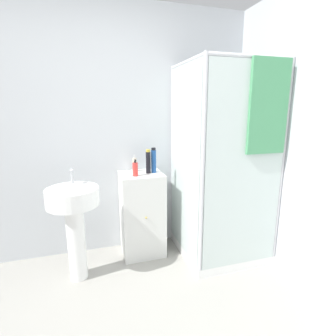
{
  "coord_description": "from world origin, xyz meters",
  "views": [
    {
      "loc": [
        -0.01,
        -1.03,
        1.51
      ],
      "look_at": [
        0.67,
        1.16,
        0.97
      ],
      "focal_mm": 28.0,
      "sensor_mm": 36.0,
      "label": 1
    }
  ],
  "objects_px": {
    "sink": "(74,214)",
    "shampoo_bottle_blue": "(154,161)",
    "shampoo_bottle_tall_black": "(148,162)",
    "soap_dispenser": "(135,169)",
    "lotion_bottle_white": "(135,164)"
  },
  "relations": [
    {
      "from": "shampoo_bottle_tall_black",
      "to": "lotion_bottle_white",
      "type": "relative_size",
      "value": 1.41
    },
    {
      "from": "shampoo_bottle_tall_black",
      "to": "shampoo_bottle_blue",
      "type": "xyz_separation_m",
      "value": [
        0.06,
        0.01,
        0.01
      ]
    },
    {
      "from": "sink",
      "to": "lotion_bottle_white",
      "type": "height_order",
      "value": "lotion_bottle_white"
    },
    {
      "from": "shampoo_bottle_tall_black",
      "to": "shampoo_bottle_blue",
      "type": "bearing_deg",
      "value": 12.53
    },
    {
      "from": "soap_dispenser",
      "to": "lotion_bottle_white",
      "type": "relative_size",
      "value": 0.95
    },
    {
      "from": "sink",
      "to": "shampoo_bottle_blue",
      "type": "relative_size",
      "value": 3.87
    },
    {
      "from": "sink",
      "to": "soap_dispenser",
      "type": "distance_m",
      "value": 0.68
    },
    {
      "from": "soap_dispenser",
      "to": "shampoo_bottle_blue",
      "type": "distance_m",
      "value": 0.22
    },
    {
      "from": "shampoo_bottle_tall_black",
      "to": "sink",
      "type": "bearing_deg",
      "value": -161.12
    },
    {
      "from": "lotion_bottle_white",
      "to": "soap_dispenser",
      "type": "bearing_deg",
      "value": -98.31
    },
    {
      "from": "soap_dispenser",
      "to": "shampoo_bottle_tall_black",
      "type": "distance_m",
      "value": 0.17
    },
    {
      "from": "sink",
      "to": "lotion_bottle_white",
      "type": "xyz_separation_m",
      "value": [
        0.6,
        0.37,
        0.32
      ]
    },
    {
      "from": "soap_dispenser",
      "to": "shampoo_bottle_blue",
      "type": "relative_size",
      "value": 0.64
    },
    {
      "from": "sink",
      "to": "shampoo_bottle_blue",
      "type": "bearing_deg",
      "value": 18.41
    },
    {
      "from": "sink",
      "to": "shampoo_bottle_tall_black",
      "type": "bearing_deg",
      "value": 18.88
    }
  ]
}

